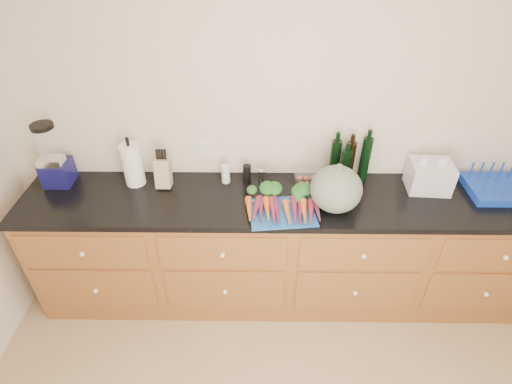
{
  "coord_description": "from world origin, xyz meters",
  "views": [
    {
      "loc": [
        -0.22,
        -0.82,
        2.56
      ],
      "look_at": [
        -0.24,
        1.2,
        1.06
      ],
      "focal_mm": 28.0,
      "sensor_mm": 36.0,
      "label": 1
    }
  ],
  "objects_px": {
    "carrots": "(282,204)",
    "squash": "(336,189)",
    "knife_block": "(163,173)",
    "cutting_board": "(282,212)",
    "blender_appliance": "(53,159)",
    "dish_rack": "(500,187)",
    "paper_towel": "(132,165)",
    "tomato_box": "(307,178)"
  },
  "relations": [
    {
      "from": "paper_towel",
      "to": "tomato_box",
      "type": "height_order",
      "value": "paper_towel"
    },
    {
      "from": "blender_appliance",
      "to": "dish_rack",
      "type": "bearing_deg",
      "value": -1.47
    },
    {
      "from": "carrots",
      "to": "knife_block",
      "type": "relative_size",
      "value": 2.31
    },
    {
      "from": "cutting_board",
      "to": "paper_towel",
      "type": "bearing_deg",
      "value": 162.44
    },
    {
      "from": "paper_towel",
      "to": "tomato_box",
      "type": "distance_m",
      "value": 1.2
    },
    {
      "from": "cutting_board",
      "to": "squash",
      "type": "bearing_deg",
      "value": 10.16
    },
    {
      "from": "carrots",
      "to": "squash",
      "type": "distance_m",
      "value": 0.35
    },
    {
      "from": "squash",
      "to": "dish_rack",
      "type": "xyz_separation_m",
      "value": [
        1.14,
        0.18,
        -0.11
      ]
    },
    {
      "from": "cutting_board",
      "to": "carrots",
      "type": "relative_size",
      "value": 0.89
    },
    {
      "from": "knife_block",
      "to": "dish_rack",
      "type": "xyz_separation_m",
      "value": [
        2.28,
        -0.06,
        -0.06
      ]
    },
    {
      "from": "squash",
      "to": "paper_towel",
      "type": "relative_size",
      "value": 1.08
    },
    {
      "from": "squash",
      "to": "paper_towel",
      "type": "bearing_deg",
      "value": 169.07
    },
    {
      "from": "blender_appliance",
      "to": "knife_block",
      "type": "xyz_separation_m",
      "value": [
        0.74,
        -0.02,
        -0.1
      ]
    },
    {
      "from": "knife_block",
      "to": "tomato_box",
      "type": "height_order",
      "value": "knife_block"
    },
    {
      "from": "cutting_board",
      "to": "knife_block",
      "type": "relative_size",
      "value": 2.04
    },
    {
      "from": "squash",
      "to": "blender_appliance",
      "type": "relative_size",
      "value": 0.72
    },
    {
      "from": "paper_towel",
      "to": "knife_block",
      "type": "height_order",
      "value": "paper_towel"
    },
    {
      "from": "squash",
      "to": "knife_block",
      "type": "height_order",
      "value": "squash"
    },
    {
      "from": "carrots",
      "to": "dish_rack",
      "type": "height_order",
      "value": "dish_rack"
    },
    {
      "from": "paper_towel",
      "to": "dish_rack",
      "type": "xyz_separation_m",
      "value": [
        2.49,
        -0.08,
        -0.11
      ]
    },
    {
      "from": "cutting_board",
      "to": "dish_rack",
      "type": "xyz_separation_m",
      "value": [
        1.48,
        0.24,
        0.04
      ]
    },
    {
      "from": "cutting_board",
      "to": "squash",
      "type": "distance_m",
      "value": 0.37
    },
    {
      "from": "carrots",
      "to": "dish_rack",
      "type": "distance_m",
      "value": 1.49
    },
    {
      "from": "carrots",
      "to": "blender_appliance",
      "type": "height_order",
      "value": "blender_appliance"
    },
    {
      "from": "blender_appliance",
      "to": "dish_rack",
      "type": "height_order",
      "value": "blender_appliance"
    },
    {
      "from": "cutting_board",
      "to": "tomato_box",
      "type": "bearing_deg",
      "value": 60.71
    },
    {
      "from": "knife_block",
      "to": "carrots",
      "type": "bearing_deg",
      "value": -17.59
    },
    {
      "from": "dish_rack",
      "to": "paper_towel",
      "type": "bearing_deg",
      "value": 178.16
    },
    {
      "from": "blender_appliance",
      "to": "dish_rack",
      "type": "relative_size",
      "value": 1.07
    },
    {
      "from": "paper_towel",
      "to": "squash",
      "type": "bearing_deg",
      "value": -10.93
    },
    {
      "from": "tomato_box",
      "to": "blender_appliance",
      "type": "bearing_deg",
      "value": -179.59
    },
    {
      "from": "cutting_board",
      "to": "paper_towel",
      "type": "relative_size",
      "value": 1.36
    },
    {
      "from": "cutting_board",
      "to": "dish_rack",
      "type": "height_order",
      "value": "dish_rack"
    },
    {
      "from": "knife_block",
      "to": "paper_towel",
      "type": "bearing_deg",
      "value": 174.48
    },
    {
      "from": "tomato_box",
      "to": "knife_block",
      "type": "bearing_deg",
      "value": -178.26
    },
    {
      "from": "carrots",
      "to": "tomato_box",
      "type": "bearing_deg",
      "value": 57.0
    },
    {
      "from": "knife_block",
      "to": "dish_rack",
      "type": "relative_size",
      "value": 0.48
    },
    {
      "from": "paper_towel",
      "to": "dish_rack",
      "type": "relative_size",
      "value": 0.71
    },
    {
      "from": "blender_appliance",
      "to": "tomato_box",
      "type": "height_order",
      "value": "blender_appliance"
    },
    {
      "from": "cutting_board",
      "to": "tomato_box",
      "type": "xyz_separation_m",
      "value": [
        0.19,
        0.33,
        0.03
      ]
    },
    {
      "from": "knife_block",
      "to": "tomato_box",
      "type": "distance_m",
      "value": 0.99
    },
    {
      "from": "cutting_board",
      "to": "carrots",
      "type": "xyz_separation_m",
      "value": [
        0.0,
        0.05,
        0.03
      ]
    }
  ]
}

